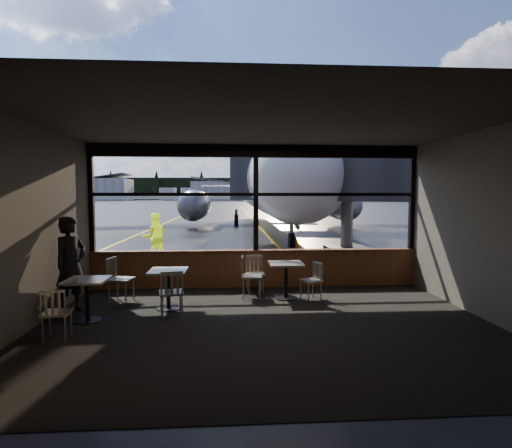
{
  "coord_description": "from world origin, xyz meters",
  "views": [
    {
      "loc": [
        -0.63,
        -9.79,
        2.27
      ],
      "look_at": [
        0.07,
        1.0,
        1.5
      ],
      "focal_mm": 28.0,
      "sensor_mm": 36.0,
      "label": 1
    }
  ],
  "objects": [
    {
      "name": "chair_mid_s",
      "position": [
        -1.73,
        -2.4,
        0.46
      ],
      "size": [
        0.59,
        0.59,
        0.92
      ],
      "primitive_type": null,
      "rotation": [
        0.0,
        0.0,
        0.22
      ],
      "color": "beige",
      "rests_on": "carpet_floor"
    },
    {
      "name": "cone_nose",
      "position": [
        2.25,
        7.61,
        0.27
      ],
      "size": [
        0.39,
        0.39,
        0.54
      ],
      "primitive_type": "cone",
      "color": "#FF5308",
      "rests_on": "ground_plane"
    },
    {
      "name": "fuel_tank_a",
      "position": [
        -30.0,
        182.0,
        3.0
      ],
      "size": [
        8.0,
        8.0,
        6.0
      ],
      "primitive_type": "cylinder",
      "color": "silver",
      "rests_on": "ground_plane"
    },
    {
      "name": "cafe_table_mid",
      "position": [
        -1.87,
        -1.87,
        0.4
      ],
      "size": [
        0.73,
        0.73,
        0.8
      ],
      "primitive_type": null,
      "color": "#9B968F",
      "rests_on": "carpet_floor"
    },
    {
      "name": "mullion_centre",
      "position": [
        0.0,
        0.0,
        2.2
      ],
      "size": [
        0.12,
        0.12,
        2.6
      ],
      "primitive_type": "cube",
      "color": "black",
      "rests_on": "ground"
    },
    {
      "name": "fuel_tank_c",
      "position": [
        -10.0,
        182.0,
        3.0
      ],
      "size": [
        8.0,
        8.0,
        6.0
      ],
      "primitive_type": "cylinder",
      "color": "silver",
      "rests_on": "ground_plane"
    },
    {
      "name": "chair_near_w",
      "position": [
        -0.16,
        -1.06,
        0.47
      ],
      "size": [
        0.53,
        0.53,
        0.94
      ],
      "primitive_type": null,
      "rotation": [
        0.0,
        0.0,
        -1.6
      ],
      "color": "#ADA89C",
      "rests_on": "carpet_floor"
    },
    {
      "name": "fuel_tank_b",
      "position": [
        -20.0,
        182.0,
        3.0
      ],
      "size": [
        8.0,
        8.0,
        6.0
      ],
      "primitive_type": "cylinder",
      "color": "silver",
      "rests_on": "ground_plane"
    },
    {
      "name": "hangar_mid",
      "position": [
        0.0,
        185.0,
        5.0
      ],
      "size": [
        38.0,
        15.0,
        10.0
      ],
      "primitive_type": null,
      "color": "silver",
      "rests_on": "ground_plane"
    },
    {
      "name": "window_sill",
      "position": [
        0.0,
        0.0,
        0.45
      ],
      "size": [
        8.0,
        0.28,
        0.9
      ],
      "primitive_type": "cube",
      "color": "#5A301B",
      "rests_on": "ground"
    },
    {
      "name": "mullion_right",
      "position": [
        3.95,
        0.0,
        2.2
      ],
      "size": [
        0.12,
        0.12,
        2.6
      ],
      "primitive_type": "cube",
      "color": "black",
      "rests_on": "ground"
    },
    {
      "name": "window_transom",
      "position": [
        0.0,
        0.0,
        2.3
      ],
      "size": [
        8.0,
        0.1,
        0.08
      ],
      "primitive_type": "cube",
      "color": "black",
      "rests_on": "ground"
    },
    {
      "name": "ceiling",
      "position": [
        0.0,
        -3.0,
        3.5
      ],
      "size": [
        8.0,
        6.0,
        0.04
      ],
      "primitive_type": "cube",
      "color": "#38332D",
      "rests_on": "ground"
    },
    {
      "name": "mullion_left",
      "position": [
        -3.95,
        0.0,
        2.2
      ],
      "size": [
        0.12,
        0.12,
        2.6
      ],
      "primitive_type": "cube",
      "color": "black",
      "rests_on": "ground"
    },
    {
      "name": "chair_left_s",
      "position": [
        -3.36,
        -3.44,
        0.42
      ],
      "size": [
        0.51,
        0.51,
        0.84
      ],
      "primitive_type": null,
      "rotation": [
        0.0,
        0.0,
        0.11
      ],
      "color": "#AEA99D",
      "rests_on": "carpet_floor"
    },
    {
      "name": "cafe_table_left",
      "position": [
        -3.2,
        -2.56,
        0.39
      ],
      "size": [
        0.71,
        0.71,
        0.78
      ],
      "primitive_type": null,
      "color": "#ACA69E",
      "rests_on": "carpet_floor"
    },
    {
      "name": "treeline",
      "position": [
        0.0,
        210.0,
        6.0
      ],
      "size": [
        360.0,
        3.0,
        12.0
      ],
      "primitive_type": "cube",
      "color": "black",
      "rests_on": "ground_plane"
    },
    {
      "name": "hangar_left",
      "position": [
        -70.0,
        180.0,
        5.5
      ],
      "size": [
        45.0,
        18.0,
        11.0
      ],
      "primitive_type": null,
      "color": "silver",
      "rests_on": "ground_plane"
    },
    {
      "name": "window_header",
      "position": [
        0.0,
        0.0,
        3.35
      ],
      "size": [
        8.0,
        0.18,
        0.3
      ],
      "primitive_type": "cube",
      "color": "black",
      "rests_on": "ground"
    },
    {
      "name": "chair_near_e",
      "position": [
        1.12,
        -1.31,
        0.41
      ],
      "size": [
        0.59,
        0.59,
        0.83
      ],
      "primitive_type": null,
      "rotation": [
        0.0,
        0.0,
        1.95
      ],
      "color": "#ADA99C",
      "rests_on": "carpet_floor"
    },
    {
      "name": "chair_mid_w",
      "position": [
        -2.95,
        -1.25,
        0.48
      ],
      "size": [
        0.62,
        0.62,
        0.97
      ],
      "primitive_type": null,
      "rotation": [
        0.0,
        0.0,
        -1.77
      ],
      "color": "#B0AB9F",
      "rests_on": "carpet_floor"
    },
    {
      "name": "airliner",
      "position": [
        2.18,
        19.84,
        5.62
      ],
      "size": [
        31.01,
        37.09,
        11.25
      ],
      "primitive_type": null,
      "rotation": [
        0.0,
        0.0,
        -0.01
      ],
      "color": "white",
      "rests_on": "ground_plane"
    },
    {
      "name": "cafe_table_near",
      "position": [
        0.58,
        -1.21,
        0.4
      ],
      "size": [
        0.73,
        0.73,
        0.8
      ],
      "primitive_type": null,
      "color": "#9D9790",
      "rests_on": "carpet_floor"
    },
    {
      "name": "hangar_right",
      "position": [
        60.0,
        178.0,
        6.0
      ],
      "size": [
        50.0,
        20.0,
        12.0
      ],
      "primitive_type": null,
      "color": "silver",
      "rests_on": "ground_plane"
    },
    {
      "name": "ground_plane",
      "position": [
        0.0,
        120.0,
        0.0
      ],
      "size": [
        520.0,
        520.0,
        0.0
      ],
      "primitive_type": "plane",
      "color": "black",
      "rests_on": "ground"
    },
    {
      "name": "wall_left",
      "position": [
        -4.0,
        -3.0,
        1.75
      ],
      "size": [
        0.04,
        6.0,
        3.5
      ],
      "primitive_type": "cube",
      "color": "#514B41",
      "rests_on": "ground"
    },
    {
      "name": "jet_bridge",
      "position": [
        3.6,
        5.5,
        2.5
      ],
      "size": [
        9.37,
        11.46,
        5.0
      ],
      "primitive_type": null,
      "color": "#2B2B2E",
      "rests_on": "ground_plane"
    },
    {
      "name": "passenger",
      "position": [
        -3.7,
        -1.98,
        0.94
      ],
      "size": [
        0.72,
        0.81,
        1.87
      ],
      "primitive_type": "imported",
      "rotation": [
        0.0,
        0.0,
        1.09
      ],
      "color": "black",
      "rests_on": "carpet_floor"
    },
    {
      "name": "ground_crew",
      "position": [
        -3.2,
        3.84,
        0.84
      ],
      "size": [
        1.0,
        0.9,
        1.68
      ],
      "primitive_type": "imported",
      "rotation": [
        0.0,
        0.0,
        3.54
      ],
      "color": "#BFF219",
      "rests_on": "ground_plane"
    },
    {
      "name": "carpet_floor",
      "position": [
        0.0,
        -3.0,
        0.01
      ],
      "size": [
        8.0,
        6.0,
        0.01
      ],
      "primitive_type": "cube",
      "color": "black",
      "rests_on": "ground"
    },
    {
      "name": "wall_back",
      "position": [
        0.0,
        -6.0,
        1.75
      ],
      "size": [
        8.0,
        0.04,
        3.5
      ],
      "primitive_type": "cube",
      "color": "#514B41",
      "rests_on": "ground"
    },
    {
      "name": "chair_near_n",
      "position": [
        -0.05,
        -0.61,
        0.44
      ],
      "size": [
        0.51,
        0.51,
        0.88
      ],
      "primitive_type": null,
      "rotation": [
        0.0,
        0.0,
        3.21
      ],
      "color": "beige",
      "rests_on": "carpet_floor"
    },
    {
      "name": "wall_right",
      "position": [
        4.0,
        -3.0,
        1.75
      ],
      "size": [
        0.04,
        6.0,
        3.5
      ],
      "primitive_type": "cube",
      "color": "#514B41",
      "rests_on": "ground"
    }
  ]
}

